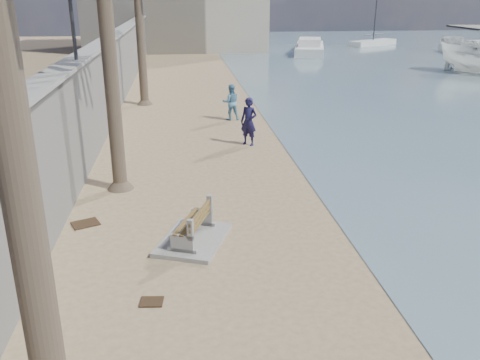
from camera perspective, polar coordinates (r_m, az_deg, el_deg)
seawall at (r=25.30m, az=-14.44°, el=10.91°), size 0.45×70.00×3.50m
wall_cap at (r=25.10m, az=-14.80°, el=14.96°), size 0.80×70.00×0.12m
bench_far at (r=12.11m, az=-5.32°, el=-5.35°), size 1.98×2.35×0.84m
person_a at (r=19.65m, az=0.99°, el=6.95°), size 0.93×0.88×2.13m
person_b at (r=23.80m, az=-1.04°, el=8.94°), size 0.92×0.73×1.84m
yacht_near at (r=52.92m, az=25.22°, el=12.71°), size 3.86×11.01×1.50m
yacht_far at (r=52.54m, az=7.82°, el=14.34°), size 4.97×9.78×1.50m
sailboat_west at (r=61.52m, az=14.71°, el=14.72°), size 6.48×5.07×10.00m
debris_c at (r=13.68m, az=-16.96°, el=-4.69°), size 0.81×0.75×0.03m
debris_d at (r=10.16m, az=-9.89°, el=-13.32°), size 0.47×0.39×0.03m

